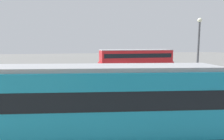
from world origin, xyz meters
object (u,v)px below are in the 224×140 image
object	(u,v)px
info_sign	(63,77)
pedestrian_near_railing	(109,81)
pedestrian_crossing	(166,86)
street_lamp	(198,53)
double_decker_bus	(136,63)
tram_yellow	(80,101)

from	to	relation	value
info_sign	pedestrian_near_railing	bearing A→B (deg)	-155.73
pedestrian_crossing	street_lamp	size ratio (longest dim) A/B	0.24
pedestrian_crossing	street_lamp	xyz separation A→B (m)	(-1.85, 1.62, 3.03)
double_decker_bus	street_lamp	xyz separation A→B (m)	(-0.20, 13.41, 1.96)
double_decker_bus	street_lamp	world-z (taller)	street_lamp
tram_yellow	pedestrian_near_railing	size ratio (longest dim) A/B	8.90
pedestrian_near_railing	pedestrian_crossing	distance (m)	6.00
tram_yellow	pedestrian_crossing	distance (m)	10.27
pedestrian_near_railing	double_decker_bus	bearing A→B (deg)	-127.98
double_decker_bus	pedestrian_near_railing	xyz separation A→B (m)	(5.91, 7.57, -1.08)
tram_yellow	pedestrian_near_railing	bearing A→B (deg)	-110.92
pedestrian_near_railing	info_sign	size ratio (longest dim) A/B	0.62
tram_yellow	pedestrian_crossing	xyz separation A→B (m)	(-8.20, -6.10, -0.95)
pedestrian_near_railing	street_lamp	xyz separation A→B (m)	(-6.11, 5.85, 3.04)
tram_yellow	pedestrian_crossing	bearing A→B (deg)	-143.35
info_sign	street_lamp	xyz separation A→B (m)	(-10.72, 3.76, 2.14)
tram_yellow	pedestrian_near_railing	xyz separation A→B (m)	(-3.95, -10.33, -0.96)
pedestrian_crossing	info_sign	xyz separation A→B (m)	(8.87, -2.15, 0.88)
double_decker_bus	info_sign	distance (m)	14.28
tram_yellow	pedestrian_crossing	size ratio (longest dim) A/B	8.78
tram_yellow	info_sign	bearing A→B (deg)	-85.37
pedestrian_crossing	double_decker_bus	bearing A→B (deg)	-97.98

